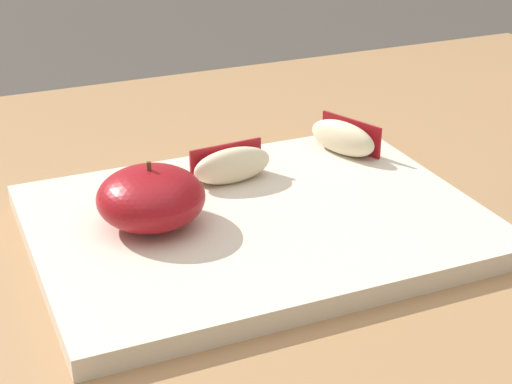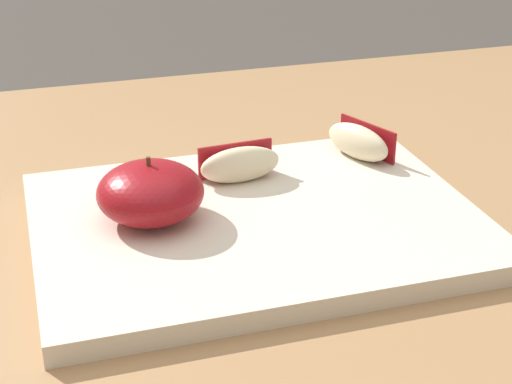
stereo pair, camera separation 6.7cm
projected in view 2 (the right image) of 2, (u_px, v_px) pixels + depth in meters
dining_table at (271, 341)px, 0.73m from camera, size 1.23×0.91×0.77m
cutting_board at (256, 223)px, 0.68m from camera, size 0.37×0.28×0.02m
apple_half_skin_up at (150, 192)px, 0.66m from camera, size 0.09×0.09×0.06m
apple_wedge_middle at (240, 164)px, 0.73m from camera, size 0.08×0.03×0.03m
apple_wedge_right at (359, 142)px, 0.78m from camera, size 0.05×0.08×0.03m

